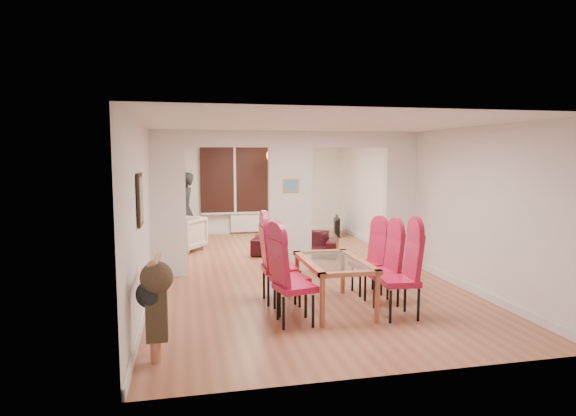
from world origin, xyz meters
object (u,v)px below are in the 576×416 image
object	(u,v)px
person	(185,210)
television	(334,226)
bottle	(282,230)
coffee_table	(278,241)
dining_table	(334,284)
dining_chair_rc	(367,260)
dining_chair_rb	(382,267)
dining_chair_lc	(279,262)
dining_chair_ra	(399,274)
sofa	(295,243)
armchair	(182,234)
bowl	(288,235)
dining_chair_la	(295,280)
dining_chair_lb	(290,273)

from	to	relation	value
person	television	xyz separation A→B (m)	(3.91, 0.76, -0.62)
person	bottle	distance (m)	2.33
coffee_table	dining_table	bearing A→B (deg)	-91.66
dining_chair_rc	television	world-z (taller)	dining_chair_rc
person	dining_chair_rb	bearing A→B (deg)	37.60
dining_chair_lc	coffee_table	world-z (taller)	dining_chair_lc
dining_chair_ra	dining_chair_rb	world-z (taller)	dining_chair_ra
dining_table	coffee_table	distance (m)	4.82
dining_chair_rc	sofa	size ratio (longest dim) A/B	0.58
dining_chair_ra	dining_chair_rc	bearing A→B (deg)	94.50
armchair	television	bearing A→B (deg)	51.73
dining_chair_ra	bowl	distance (m)	5.28
sofa	armchair	size ratio (longest dim) A/B	2.15
dining_table	dining_chair_la	bearing A→B (deg)	-143.92
dining_table	coffee_table	size ratio (longest dim) A/B	1.41
dining_table	dining_chair_ra	distance (m)	0.94
dining_chair_ra	sofa	size ratio (longest dim) A/B	0.65
dining_table	bowl	xyz separation A→B (m)	(0.36, 4.71, -0.08)
television	bowl	xyz separation A→B (m)	(-1.53, -1.21, 0.01)
dining_chair_la	dining_table	bearing A→B (deg)	22.67
dining_table	bottle	bearing A→B (deg)	87.45
bowl	sofa	bearing A→B (deg)	-94.28
sofa	dining_chair_rb	bearing A→B (deg)	-60.23
bottle	dining_chair_lc	bearing A→B (deg)	-101.89
dining_chair_lc	dining_chair_rc	world-z (taller)	dining_chair_lc
dining_chair_lb	dining_chair_ra	distance (m)	1.46
bowl	person	bearing A→B (deg)	169.37
dining_chair_la	television	size ratio (longest dim) A/B	1.27
dining_table	bowl	distance (m)	4.73
television	bowl	world-z (taller)	television
dining_chair_rb	coffee_table	distance (m)	4.81
dining_table	dining_chair_lb	bearing A→B (deg)	-177.40
armchair	dining_chair_rb	bearing A→B (deg)	-24.08
dining_chair_la	armchair	world-z (taller)	dining_chair_la
dining_chair_lc	sofa	size ratio (longest dim) A/B	0.65
dining_table	dining_chair_rc	bearing A→B (deg)	39.99
dining_chair_lb	armchair	world-z (taller)	dining_chair_lb
dining_chair_lb	bowl	distance (m)	4.85
dining_chair_la	dining_chair_ra	world-z (taller)	dining_chair_ra
dining_chair_lc	dining_chair_lb	bearing A→B (deg)	-84.10
sofa	bottle	xyz separation A→B (m)	(-0.07, 1.15, 0.11)
dining_chair_lc	television	world-z (taller)	dining_chair_lc
dining_chair_la	dining_chair_lc	bearing A→B (deg)	77.49
dining_chair_lb	bowl	world-z (taller)	dining_chair_lb
dining_chair_rc	bottle	distance (m)	4.18
dining_chair_lc	coffee_table	distance (m)	4.44
dining_chair_la	armchair	xyz separation A→B (m)	(-1.42, 5.16, -0.19)
dining_chair_lb	dining_chair_rb	world-z (taller)	dining_chair_lb
dining_chair_la	bowl	size ratio (longest dim) A/B	4.87
dining_chair_la	sofa	bearing A→B (deg)	63.54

